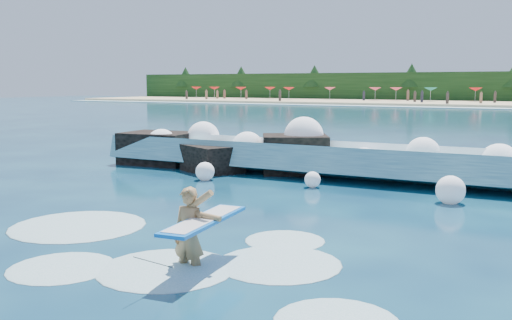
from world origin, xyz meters
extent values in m
plane|color=#082342|center=(0.00, 0.00, 0.00)|extent=(200.00, 200.00, 0.00)
cube|color=tan|center=(0.00, 78.00, 0.20)|extent=(140.00, 20.00, 0.40)
cube|color=silver|center=(0.00, 67.00, 0.04)|extent=(140.00, 5.00, 0.08)
cube|color=black|center=(0.00, 88.00, 2.50)|extent=(140.00, 4.00, 5.00)
cube|color=teal|center=(1.53, 7.31, 0.43)|extent=(17.29, 2.63, 1.44)
cube|color=white|center=(1.53, 8.11, 0.86)|extent=(17.29, 1.22, 0.67)
cube|color=black|center=(-5.63, 7.19, 0.50)|extent=(2.87, 2.26, 1.46)
cube|color=black|center=(-2.63, 6.39, 0.39)|extent=(2.50, 2.30, 1.12)
cube|color=black|center=(0.07, 7.59, 0.55)|extent=(2.82, 2.64, 1.57)
imported|color=#987447|center=(2.82, -2.88, 0.55)|extent=(0.63, 0.42, 1.68)
cube|color=blue|center=(3.10, -2.83, 0.84)|extent=(0.76, 2.34, 0.06)
cube|color=white|center=(3.10, -2.83, 0.86)|extent=(0.65, 2.14, 0.06)
cylinder|color=black|center=(3.00, -4.08, 0.45)|extent=(0.01, 0.91, 0.43)
sphere|color=white|center=(-5.23, 6.84, 0.81)|extent=(1.18, 1.18, 1.18)
sphere|color=white|center=(-3.98, 7.87, 1.04)|extent=(1.27, 1.27, 1.27)
sphere|color=white|center=(-1.74, 7.37, 0.81)|extent=(1.19, 1.19, 1.19)
sphere|color=white|center=(0.26, 7.92, 1.26)|extent=(1.42, 1.42, 1.42)
sphere|color=white|center=(2.75, 7.03, 0.64)|extent=(0.91, 0.91, 0.91)
sphere|color=white|center=(4.51, 7.57, 0.92)|extent=(1.09, 1.09, 1.09)
sphere|color=white|center=(6.73, 7.77, 0.74)|extent=(1.21, 1.21, 1.21)
sphere|color=white|center=(-1.85, 4.71, 0.29)|extent=(0.62, 0.62, 0.62)
sphere|color=white|center=(1.76, 5.14, 0.24)|extent=(0.49, 0.49, 0.49)
sphere|color=white|center=(5.85, 4.72, 0.35)|extent=(0.77, 0.77, 0.77)
ellipsoid|color=silver|center=(2.53, -3.16, 0.00)|extent=(2.39, 2.39, 0.12)
ellipsoid|color=silver|center=(0.90, -3.95, 0.00)|extent=(1.84, 1.84, 0.09)
ellipsoid|color=silver|center=(4.09, -1.99, 0.00)|extent=(2.24, 2.24, 0.11)
ellipsoid|color=silver|center=(-1.00, -1.70, 0.00)|extent=(2.99, 2.99, 0.15)
ellipsoid|color=silver|center=(3.55, -0.60, 0.00)|extent=(1.63, 1.63, 0.08)
cone|color=red|center=(-53.58, 80.56, 2.25)|extent=(2.00, 2.00, 0.50)
cone|color=red|center=(-48.86, 79.60, 2.25)|extent=(2.00, 2.00, 0.50)
cone|color=red|center=(-42.14, 77.74, 2.25)|extent=(2.00, 2.00, 0.50)
cone|color=red|center=(-37.68, 80.34, 2.25)|extent=(2.00, 2.00, 0.50)
cone|color=red|center=(-32.90, 78.04, 2.25)|extent=(2.00, 2.00, 0.50)
cone|color=#EB4560|center=(-26.89, 81.66, 2.25)|extent=(2.00, 2.00, 0.50)
cone|color=#EB4560|center=(-18.82, 81.23, 2.25)|extent=(2.00, 2.00, 0.50)
cone|color=#EB4560|center=(-15.33, 80.94, 2.25)|extent=(2.00, 2.00, 0.50)
cone|color=#147E70|center=(-9.85, 80.56, 2.25)|extent=(2.00, 2.00, 0.50)
cone|color=red|center=(-3.46, 81.84, 2.25)|extent=(2.00, 2.00, 0.50)
cube|color=#3F332D|center=(-16.55, 68.84, 0.77)|extent=(0.35, 0.22, 1.39)
cube|color=#3F332D|center=(-19.27, 80.95, 1.17)|extent=(0.35, 0.22, 1.53)
cube|color=#8C664C|center=(-18.08, 71.71, 1.14)|extent=(0.35, 0.22, 1.48)
cube|color=#262633|center=(-17.89, 80.59, 1.18)|extent=(0.35, 0.22, 1.57)
cube|color=brown|center=(-49.90, 72.11, 1.20)|extent=(0.35, 0.22, 1.59)
cube|color=#3F332D|center=(-42.95, 78.66, 1.10)|extent=(0.35, 0.22, 1.40)
cube|color=#8C664C|center=(-21.08, 70.30, 1.16)|extent=(0.35, 0.22, 1.51)
cube|color=brown|center=(0.39, 75.46, 1.14)|extent=(0.35, 0.22, 1.47)
cube|color=#8C664C|center=(-20.39, 74.73, 1.15)|extent=(0.35, 0.22, 1.51)
cube|color=#262633|center=(-48.70, 69.14, 0.86)|extent=(0.35, 0.22, 1.55)
cube|color=brown|center=(-8.33, 68.44, 0.89)|extent=(0.35, 0.22, 1.61)
cube|color=#3F332D|center=(-48.16, 73.46, 1.15)|extent=(0.35, 0.22, 1.49)
cube|color=#262633|center=(-3.23, 71.38, 1.10)|extent=(0.35, 0.22, 1.39)
cube|color=brown|center=(-31.04, 70.69, 1.08)|extent=(0.35, 0.22, 1.35)
cube|color=#8C664C|center=(1.65, 75.33, 1.08)|extent=(0.35, 0.22, 1.36)
cube|color=#262633|center=(-54.02, 77.08, 1.17)|extent=(0.35, 0.22, 1.54)
cube|color=brown|center=(-29.28, 69.84, 0.84)|extent=(0.35, 0.22, 1.52)
camera|label=1|loc=(8.30, -10.69, 3.14)|focal=40.00mm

